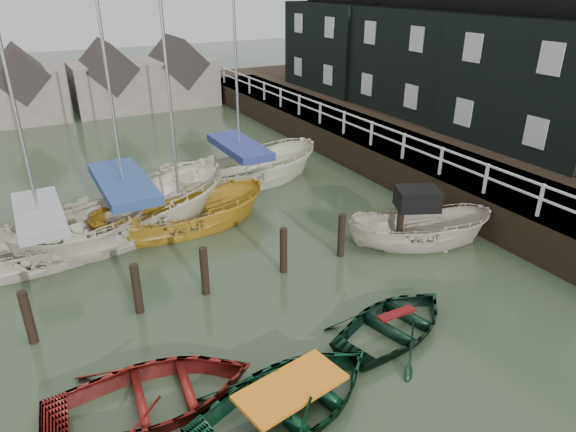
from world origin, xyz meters
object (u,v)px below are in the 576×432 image
rowboat_dkgreen (395,332)px  sailboat_d (241,182)px  sailboat_b (130,229)px  sailboat_c (182,227)px  rowboat_green (291,411)px  sailboat_a (48,256)px  motorboat (417,241)px  rowboat_red (155,407)px

rowboat_dkgreen → sailboat_d: 10.99m
rowboat_dkgreen → sailboat_d: bearing=-18.4°
sailboat_b → sailboat_c: 1.75m
rowboat_green → sailboat_d: (4.21, 11.95, 0.06)m
rowboat_dkgreen → sailboat_b: bearing=12.4°
rowboat_green → sailboat_a: 9.66m
motorboat → sailboat_c: bearing=77.4°
rowboat_green → sailboat_a: bearing=11.4°
rowboat_red → sailboat_a: (-1.23, 7.57, 0.06)m
rowboat_green → sailboat_b: bearing=-4.8°
rowboat_dkgreen → motorboat: motorboat is taller
rowboat_green → sailboat_c: sailboat_c is taller
motorboat → sailboat_a: (-10.57, 4.74, -0.03)m
rowboat_green → motorboat: bearing=-69.1°
sailboat_b → sailboat_c: size_ratio=1.11×
motorboat → sailboat_b: (-7.93, 5.41, -0.03)m
rowboat_dkgreen → sailboat_a: 10.62m
sailboat_a → sailboat_d: size_ratio=0.91×
rowboat_green → sailboat_a: size_ratio=0.39×
rowboat_green → sailboat_b: size_ratio=0.36×
rowboat_green → sailboat_b: sailboat_b is taller
motorboat → rowboat_dkgreen: bearing=157.0°
rowboat_dkgreen → rowboat_green: bearing=91.6°
sailboat_a → sailboat_c: 4.27m
rowboat_red → sailboat_c: size_ratio=0.40×
rowboat_red → rowboat_green: bearing=-115.5°
rowboat_red → sailboat_d: bearing=-26.3°
rowboat_red → sailboat_b: (1.41, 8.24, 0.06)m
sailboat_b → rowboat_green: bearing=169.6°
sailboat_d → rowboat_green: bearing=162.0°
rowboat_green → sailboat_b: 9.69m
sailboat_b → motorboat: bearing=-140.2°
sailboat_b → rowboat_red: bearing=154.4°
rowboat_green → sailboat_c: bearing=-14.7°
rowboat_dkgreen → sailboat_b: sailboat_b is taller
motorboat → sailboat_d: 8.20m
rowboat_red → motorboat: (9.34, 2.83, 0.09)m
rowboat_dkgreen → motorboat: (3.57, 3.25, 0.09)m
sailboat_d → rowboat_red: bearing=149.5°
motorboat → sailboat_c: size_ratio=0.47×
sailboat_a → motorboat: bearing=-116.8°
rowboat_dkgreen → sailboat_a: size_ratio=0.33×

